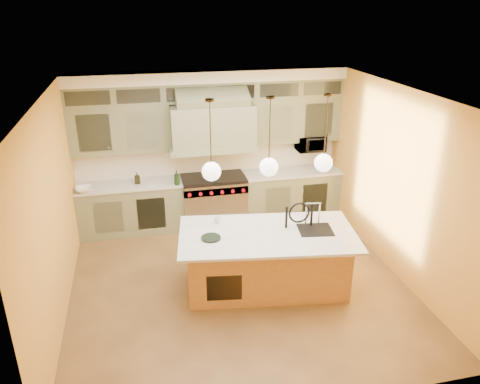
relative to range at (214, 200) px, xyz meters
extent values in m
plane|color=brown|center=(0.00, -2.14, -0.49)|extent=(5.00, 5.00, 0.00)
plane|color=white|center=(0.00, -2.14, 2.41)|extent=(5.00, 5.00, 0.00)
plane|color=gold|center=(0.00, 0.36, 0.96)|extent=(5.00, 0.00, 5.00)
plane|color=gold|center=(0.00, -4.64, 0.96)|extent=(5.00, 0.00, 5.00)
plane|color=gold|center=(-2.50, -2.14, 0.96)|extent=(0.00, 5.00, 5.00)
plane|color=gold|center=(2.50, -2.14, 0.96)|extent=(0.00, 5.00, 5.00)
cube|color=#747C5C|center=(-1.55, 0.03, -0.04)|extent=(1.90, 0.65, 0.90)
cube|color=#747C5C|center=(1.55, 0.03, -0.04)|extent=(1.90, 0.65, 0.90)
cube|color=silver|center=(-1.55, 0.03, 0.43)|extent=(1.90, 0.68, 0.04)
cube|color=silver|center=(1.55, 0.03, 0.43)|extent=(1.90, 0.68, 0.04)
cube|color=silver|center=(0.00, 0.34, 0.73)|extent=(5.00, 0.04, 0.56)
cube|color=#747C5C|center=(-1.62, 0.18, 1.44)|extent=(1.75, 0.35, 0.85)
cube|color=#747C5C|center=(1.62, 0.18, 1.44)|extent=(1.75, 0.35, 0.85)
cube|color=#747C5C|center=(0.00, 0.01, 1.46)|extent=(1.50, 0.70, 0.75)
cube|color=gray|center=(0.00, 0.01, 1.06)|extent=(1.60, 0.76, 0.10)
cube|color=#333833|center=(0.00, 0.18, 2.04)|extent=(5.00, 0.35, 0.35)
cube|color=white|center=(0.00, 0.16, 2.31)|extent=(5.00, 0.47, 0.20)
cube|color=silver|center=(0.00, 0.01, -0.04)|extent=(1.20, 0.70, 0.90)
cube|color=black|center=(0.00, 0.01, 0.44)|extent=(1.20, 0.70, 0.06)
cube|color=silver|center=(0.00, -0.31, 0.29)|extent=(1.20, 0.06, 0.14)
cube|color=#A16D39|center=(0.40, -2.31, -0.05)|extent=(2.44, 1.42, 0.88)
cube|color=silver|center=(0.39, -2.36, 0.41)|extent=(2.72, 1.70, 0.04)
cube|color=black|center=(1.11, -2.41, 0.41)|extent=(0.55, 0.51, 0.05)
cylinder|color=black|center=(0.70, -2.64, -0.11)|extent=(0.04, 0.04, 0.76)
cylinder|color=black|center=(1.09, -2.64, -0.11)|extent=(0.04, 0.04, 0.76)
cylinder|color=black|center=(0.71, -2.25, -0.11)|extent=(0.04, 0.04, 0.76)
cylinder|color=black|center=(1.10, -2.25, -0.11)|extent=(0.04, 0.04, 0.76)
cube|color=black|center=(0.90, -2.44, 0.29)|extent=(0.47, 0.47, 0.05)
torus|color=black|center=(0.90, -2.25, 0.66)|extent=(0.33, 0.03, 0.33)
imported|color=black|center=(1.95, 0.11, 0.96)|extent=(0.54, 0.37, 0.30)
imported|color=black|center=(-0.70, -0.22, 0.59)|extent=(0.11, 0.11, 0.28)
imported|color=black|center=(-1.40, 0.01, 0.56)|extent=(0.10, 0.10, 0.21)
imported|color=white|center=(-2.30, -0.18, 0.49)|extent=(0.35, 0.35, 0.08)
imported|color=white|center=(-0.25, -1.86, 0.49)|extent=(0.11, 0.11, 0.10)
cylinder|color=#2D2319|center=(-0.40, -2.31, 2.39)|extent=(0.12, 0.12, 0.03)
cylinder|color=#2D2319|center=(-0.40, -2.31, 1.95)|extent=(0.02, 0.02, 0.93)
sphere|color=white|center=(-0.40, -2.31, 1.43)|extent=(0.26, 0.26, 0.26)
cylinder|color=#2D2319|center=(0.40, -2.31, 2.39)|extent=(0.12, 0.12, 0.03)
cylinder|color=#2D2319|center=(0.40, -2.31, 1.95)|extent=(0.02, 0.02, 0.93)
sphere|color=white|center=(0.40, -2.31, 1.43)|extent=(0.26, 0.26, 0.26)
cylinder|color=#2D2319|center=(1.20, -2.31, 2.39)|extent=(0.12, 0.12, 0.03)
cylinder|color=#2D2319|center=(1.20, -2.31, 1.95)|extent=(0.02, 0.02, 0.93)
sphere|color=white|center=(1.20, -2.31, 1.43)|extent=(0.26, 0.26, 0.26)
camera|label=1|loc=(-1.33, -8.13, 3.59)|focal=35.00mm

